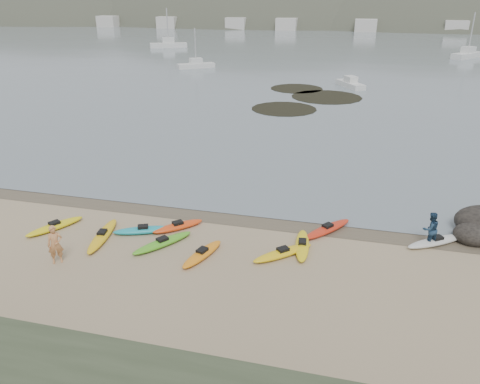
# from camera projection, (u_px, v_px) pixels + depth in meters

# --- Properties ---
(ground) EXTENTS (600.00, 600.00, 0.00)m
(ground) POSITION_uv_depth(u_px,v_px,m) (240.00, 215.00, 27.50)
(ground) COLOR tan
(ground) RESTS_ON ground
(wet_sand) EXTENTS (60.00, 60.00, 0.00)m
(wet_sand) POSITION_uv_depth(u_px,v_px,m) (239.00, 218.00, 27.23)
(wet_sand) COLOR brown
(wet_sand) RESTS_ON ground
(water) EXTENTS (1200.00, 1200.00, 0.00)m
(water) POSITION_uv_depth(u_px,v_px,m) (356.00, 13.00, 294.92)
(water) COLOR slate
(water) RESTS_ON ground
(kayaks) EXTENTS (23.10, 7.44, 0.34)m
(kayaks) POSITION_uv_depth(u_px,v_px,m) (219.00, 238.00, 24.62)
(kayaks) COLOR yellow
(kayaks) RESTS_ON ground
(person_west) EXTENTS (0.86, 0.80, 1.96)m
(person_west) POSITION_uv_depth(u_px,v_px,m) (55.00, 244.00, 22.35)
(person_west) COLOR tan
(person_west) RESTS_ON ground
(person_east) EXTENTS (1.13, 1.05, 1.86)m
(person_east) POSITION_uv_depth(u_px,v_px,m) (430.00, 229.00, 23.92)
(person_east) COLOR navy
(person_east) RESTS_ON ground
(kelp_mats) EXTENTS (12.32, 19.54, 0.04)m
(kelp_mats) POSITION_uv_depth(u_px,v_px,m) (306.00, 98.00, 58.06)
(kelp_mats) COLOR black
(kelp_mats) RESTS_ON water
(moored_boats) EXTENTS (93.81, 74.87, 1.20)m
(moored_boats) POSITION_uv_depth(u_px,v_px,m) (346.00, 52.00, 98.65)
(moored_boats) COLOR silver
(moored_boats) RESTS_ON ground
(far_hills) EXTENTS (550.00, 135.00, 80.00)m
(far_hills) POSITION_uv_depth(u_px,v_px,m) (442.00, 64.00, 197.80)
(far_hills) COLOR #384235
(far_hills) RESTS_ON ground
(far_town) EXTENTS (199.00, 5.00, 4.00)m
(far_town) POSITION_uv_depth(u_px,v_px,m) (365.00, 25.00, 154.61)
(far_town) COLOR beige
(far_town) RESTS_ON ground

